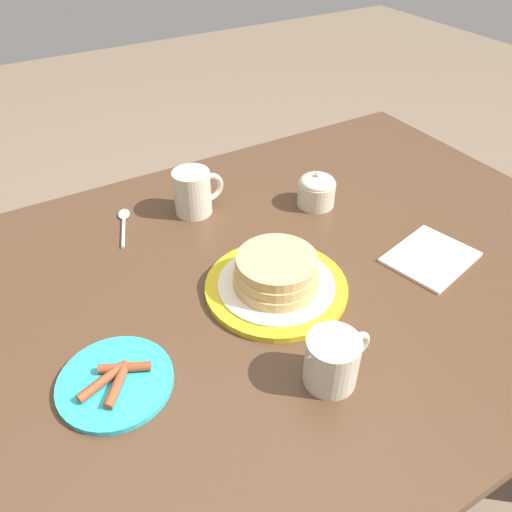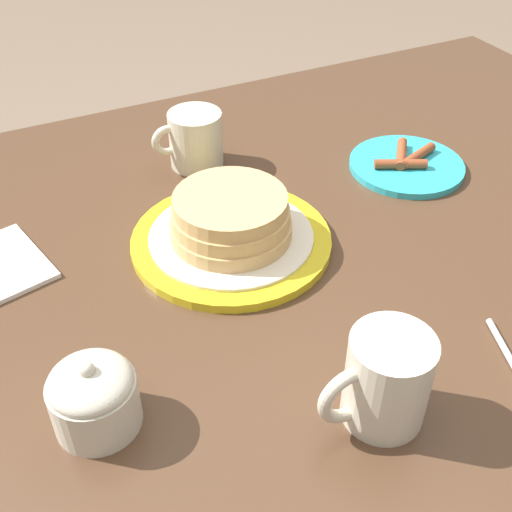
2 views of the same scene
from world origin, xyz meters
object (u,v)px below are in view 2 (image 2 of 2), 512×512
pancake_plate (231,227)px  side_plate_bacon (406,164)px  sugar_bowl (93,396)px  coffee_mug (384,380)px  creamer_pitcher (193,138)px

pancake_plate → side_plate_bacon: pancake_plate is taller
sugar_bowl → pancake_plate: bearing=-139.5°
coffee_mug → sugar_bowl: 0.26m
pancake_plate → creamer_pitcher: size_ratio=2.16×
coffee_mug → sugar_bowl: bearing=-24.3°
side_plate_bacon → creamer_pitcher: size_ratio=1.45×
pancake_plate → creamer_pitcher: creamer_pitcher is taller
creamer_pitcher → sugar_bowl: size_ratio=1.44×
side_plate_bacon → coffee_mug: bearing=50.3°
pancake_plate → coffee_mug: (-0.02, 0.30, 0.02)m
coffee_mug → sugar_bowl: (0.24, -0.11, -0.01)m
pancake_plate → creamer_pitcher: 0.21m
coffee_mug → sugar_bowl: coffee_mug is taller
sugar_bowl → coffee_mug: bearing=155.7°
pancake_plate → coffee_mug: size_ratio=2.26×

